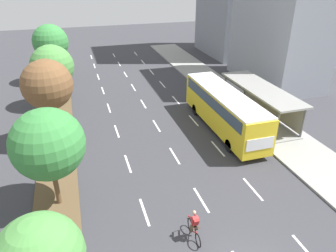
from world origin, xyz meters
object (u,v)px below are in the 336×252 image
at_px(median_tree_third, 47,85).
at_px(median_tree_fifth, 50,42).
at_px(median_tree_second, 48,144).
at_px(bus, 224,107).
at_px(median_tree_fourth, 52,66).
at_px(bus_shelter, 262,99).
at_px(cyclist, 194,226).

xyz_separation_m(median_tree_third, median_tree_fifth, (-0.17, 15.33, -0.04)).
height_order(median_tree_second, median_tree_third, median_tree_third).
height_order(bus, median_tree_fifth, median_tree_fifth).
relative_size(bus, median_tree_fifth, 1.70).
bearing_deg(median_tree_second, median_tree_fourth, 90.42).
xyz_separation_m(median_tree_second, median_tree_fourth, (-0.11, 15.33, -0.04)).
bearing_deg(median_tree_third, median_tree_fifth, 90.64).
distance_m(bus_shelter, median_tree_fourth, 19.81).
distance_m(median_tree_second, median_tree_fourth, 15.33).
xyz_separation_m(cyclist, median_tree_fourth, (-6.73, 20.07, 3.25)).
xyz_separation_m(cyclist, median_tree_second, (-6.62, 4.73, 3.29)).
distance_m(median_tree_second, median_tree_fifth, 23.01).
bearing_deg(median_tree_second, median_tree_third, 91.31).
bearing_deg(median_tree_third, bus, -7.59).
xyz_separation_m(bus, median_tree_fourth, (-13.48, 9.47, 1.97)).
bearing_deg(median_tree_second, bus, 23.68).
relative_size(bus, median_tree_third, 1.72).
bearing_deg(median_tree_second, median_tree_fifth, 90.87).
relative_size(median_tree_third, median_tree_fourth, 1.10).
bearing_deg(median_tree_second, bus_shelter, 21.11).
xyz_separation_m(bus, median_tree_third, (-13.54, 1.81, 2.74)).
height_order(median_tree_fourth, median_tree_fifth, median_tree_fifth).
bearing_deg(median_tree_third, median_tree_fourth, 89.53).
relative_size(median_tree_second, median_tree_fourth, 1.00).
relative_size(median_tree_third, median_tree_fifth, 0.99).
height_order(cyclist, median_tree_fifth, median_tree_fifth).
bearing_deg(median_tree_fifth, median_tree_fourth, -88.24).
height_order(bus_shelter, median_tree_fourth, median_tree_fourth).
relative_size(bus_shelter, cyclist, 5.42).
bearing_deg(cyclist, median_tree_second, 144.44).
distance_m(bus, median_tree_second, 14.73).
relative_size(bus_shelter, median_tree_fifth, 1.48).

